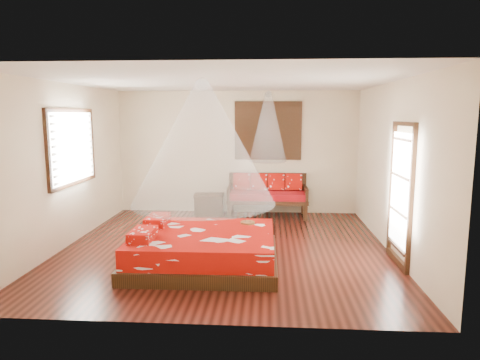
# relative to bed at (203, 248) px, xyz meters

# --- Properties ---
(room) EXTENTS (5.54, 5.54, 2.84)m
(room) POSITION_rel_bed_xyz_m (0.26, 0.87, 1.15)
(room) COLOR black
(room) RESTS_ON ground
(bed) EXTENTS (2.20, 1.99, 0.65)m
(bed) POSITION_rel_bed_xyz_m (0.00, 0.00, 0.00)
(bed) COLOR black
(bed) RESTS_ON floor
(daybed) EXTENTS (1.77, 0.79, 0.94)m
(daybed) POSITION_rel_bed_xyz_m (0.96, 3.25, 0.27)
(daybed) COLOR black
(daybed) RESTS_ON floor
(storage_chest) EXTENTS (0.70, 0.53, 0.46)m
(storage_chest) POSITION_rel_bed_xyz_m (-0.37, 3.32, -0.02)
(storage_chest) COLOR black
(storage_chest) RESTS_ON floor
(shutter_panel) EXTENTS (1.52, 0.06, 1.32)m
(shutter_panel) POSITION_rel_bed_xyz_m (0.96, 3.59, 1.65)
(shutter_panel) COLOR black
(shutter_panel) RESTS_ON wall_back
(window_left) EXTENTS (0.10, 1.74, 1.34)m
(window_left) POSITION_rel_bed_xyz_m (-2.45, 1.07, 1.45)
(window_left) COLOR black
(window_left) RESTS_ON wall_left
(glazed_door) EXTENTS (0.08, 1.02, 2.16)m
(glazed_door) POSITION_rel_bed_xyz_m (2.97, 0.27, 0.82)
(glazed_door) COLOR black
(glazed_door) RESTS_ON floor
(wine_tray) EXTENTS (0.24, 0.24, 0.19)m
(wine_tray) POSITION_rel_bed_xyz_m (0.65, 0.59, 0.30)
(wine_tray) COLOR brown
(wine_tray) RESTS_ON bed
(mosquito_net_main) EXTENTS (2.14, 2.14, 1.80)m
(mosquito_net_main) POSITION_rel_bed_xyz_m (0.02, 0.00, 1.60)
(mosquito_net_main) COLOR white
(mosquito_net_main) RESTS_ON ceiling
(mosquito_net_daybed) EXTENTS (0.82, 0.82, 1.50)m
(mosquito_net_daybed) POSITION_rel_bed_xyz_m (0.96, 3.12, 1.75)
(mosquito_net_daybed) COLOR white
(mosquito_net_daybed) RESTS_ON ceiling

